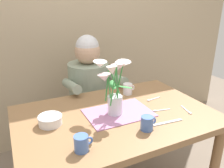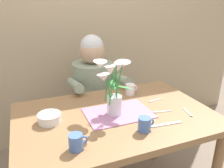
{
  "view_description": "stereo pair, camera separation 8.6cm",
  "coord_description": "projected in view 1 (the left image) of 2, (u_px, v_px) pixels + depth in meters",
  "views": [
    {
      "loc": [
        -0.56,
        -1.11,
        1.41
      ],
      "look_at": [
        -0.0,
        0.05,
        0.92
      ],
      "focal_mm": 36.53,
      "sensor_mm": 36.0,
      "label": 1
    },
    {
      "loc": [
        -0.48,
        -1.15,
        1.41
      ],
      "look_at": [
        -0.0,
        0.05,
        0.92
      ],
      "focal_mm": 36.53,
      "sensor_mm": 36.0,
      "label": 2
    }
  ],
  "objects": [
    {
      "name": "wood_panel_backdrop",
      "position": [
        65.0,
        16.0,
        2.11
      ],
      "size": [
        4.0,
        0.1,
        2.5
      ],
      "primitive_type": "cube",
      "color": "tan",
      "rests_on": "ground_plane"
    },
    {
      "name": "dining_table",
      "position": [
        116.0,
        127.0,
        1.44
      ],
      "size": [
        1.2,
        0.8,
        0.74
      ],
      "color": "olive",
      "rests_on": "ground_plane"
    },
    {
      "name": "seated_person",
      "position": [
        90.0,
        100.0,
        2.01
      ],
      "size": [
        0.45,
        0.47,
        1.14
      ],
      "rotation": [
        0.0,
        0.0,
        -0.04
      ],
      "color": "#4C4C56",
      "rests_on": "ground_plane"
    },
    {
      "name": "striped_placemat",
      "position": [
        118.0,
        112.0,
        1.41
      ],
      "size": [
        0.4,
        0.28,
        0.0
      ],
      "primitive_type": "cube",
      "color": "#B275A3",
      "rests_on": "dining_table"
    },
    {
      "name": "flower_vase",
      "position": [
        113.0,
        85.0,
        1.34
      ],
      "size": [
        0.22,
        0.25,
        0.34
      ],
      "color": "silver",
      "rests_on": "dining_table"
    },
    {
      "name": "ceramic_bowl",
      "position": [
        50.0,
        120.0,
        1.28
      ],
      "size": [
        0.14,
        0.14,
        0.06
      ],
      "color": "white",
      "rests_on": "dining_table"
    },
    {
      "name": "dinner_knife",
      "position": [
        168.0,
        122.0,
        1.3
      ],
      "size": [
        0.19,
        0.03,
        0.0
      ],
      "primitive_type": "cube",
      "rotation": [
        0.0,
        0.0,
        -0.09
      ],
      "color": "silver",
      "rests_on": "dining_table"
    },
    {
      "name": "coffee_cup",
      "position": [
        147.0,
        123.0,
        1.22
      ],
      "size": [
        0.09,
        0.07,
        0.08
      ],
      "color": "#476BB7",
      "rests_on": "dining_table"
    },
    {
      "name": "tea_cup",
      "position": [
        128.0,
        89.0,
        1.68
      ],
      "size": [
        0.09,
        0.07,
        0.08
      ],
      "color": "silver",
      "rests_on": "dining_table"
    },
    {
      "name": "ceramic_mug",
      "position": [
        82.0,
        143.0,
        1.05
      ],
      "size": [
        0.09,
        0.07,
        0.08
      ],
      "color": "#476BB7",
      "rests_on": "dining_table"
    },
    {
      "name": "spoon_0",
      "position": [
        159.0,
        110.0,
        1.44
      ],
      "size": [
        0.12,
        0.04,
        0.01
      ],
      "color": "silver",
      "rests_on": "dining_table"
    },
    {
      "name": "spoon_1",
      "position": [
        151.0,
        99.0,
        1.59
      ],
      "size": [
        0.12,
        0.03,
        0.01
      ],
      "color": "silver",
      "rests_on": "dining_table"
    },
    {
      "name": "spoon_2",
      "position": [
        188.0,
        111.0,
        1.43
      ],
      "size": [
        0.04,
        0.12,
        0.01
      ],
      "color": "silver",
      "rests_on": "dining_table"
    }
  ]
}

